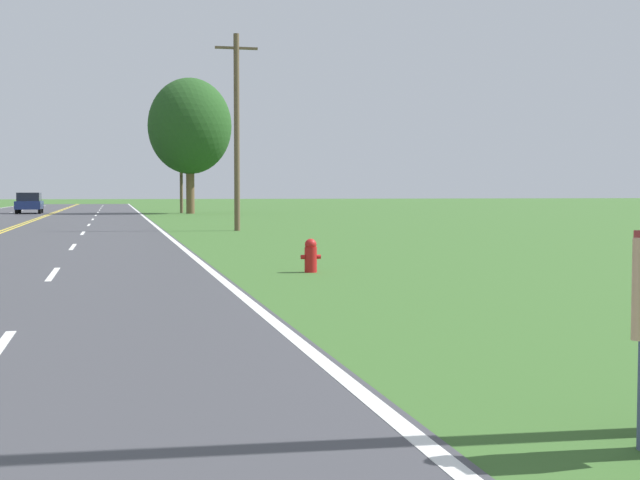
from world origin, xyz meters
The scene contains 5 objects.
fire_hydrant centered at (8.45, 15.85, 0.35)m, with size 0.42×0.26×0.69m.
utility_pole_midground centered at (9.62, 35.59, 4.30)m, with size 1.80×0.24×8.29m.
utility_pole_far centered at (9.67, 67.87, 4.85)m, with size 1.80×0.24×9.38m.
tree_behind_sign centered at (10.18, 65.74, 6.56)m, with size 6.26×6.26×10.19m.
car_dark_blue_suv_mid_far centered at (-1.69, 68.67, 0.87)m, with size 1.93×4.71×1.59m.
Camera 1 is at (4.50, -1.99, 1.66)m, focal length 50.00 mm.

